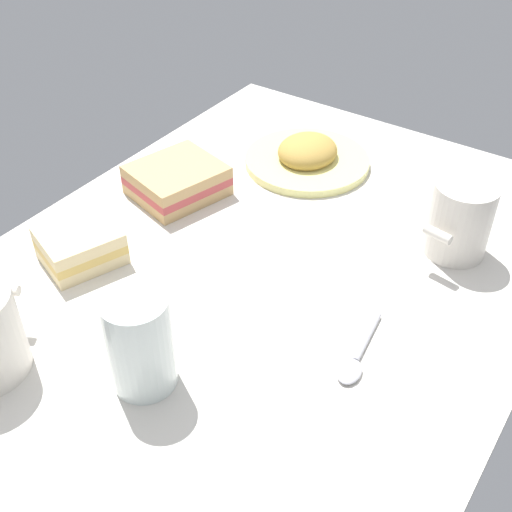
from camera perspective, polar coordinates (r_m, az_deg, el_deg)
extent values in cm
cube|color=beige|center=(79.78, 0.00, -2.23)|extent=(90.00, 64.00, 2.00)
cylinder|color=#EAE58C|center=(100.34, 4.50, 8.33)|extent=(18.92, 18.92, 1.20)
ellipsoid|color=#B28C3F|center=(99.50, 4.54, 9.16)|extent=(9.67, 8.71, 4.28)
cylinder|color=silver|center=(74.26, -21.51, -2.75)|extent=(2.97, 4.19, 1.20)
cylinder|color=silver|center=(83.72, 17.45, 3.10)|extent=(7.70, 7.70, 9.84)
cylinder|color=brown|center=(81.34, 18.04, 5.62)|extent=(6.78, 6.78, 0.40)
cylinder|color=silver|center=(79.50, 15.65, 1.84)|extent=(1.76, 3.62, 1.20)
cube|color=tan|center=(93.71, -6.87, 5.88)|extent=(14.19, 13.36, 1.60)
cube|color=#C14C4C|center=(92.96, -6.94, 6.60)|extent=(14.19, 13.36, 1.20)
cube|color=tan|center=(92.23, -7.01, 7.33)|extent=(14.19, 13.36, 1.60)
cube|color=beige|center=(83.79, -15.00, 0.13)|extent=(11.42, 10.88, 1.60)
cube|color=#D8B259|center=(82.95, -15.15, 0.88)|extent=(11.42, 10.88, 1.20)
cube|color=beige|center=(82.12, -15.32, 1.65)|extent=(11.42, 10.88, 1.60)
cylinder|color=silver|center=(64.30, -10.01, -7.54)|extent=(6.57, 6.57, 11.04)
cylinder|color=white|center=(65.07, -9.91, -8.19)|extent=(5.92, 5.92, 8.90)
ellipsoid|color=silver|center=(68.38, 8.22, -10.01)|extent=(3.90, 2.88, 0.80)
cylinder|color=silver|center=(72.15, 9.75, -6.98)|extent=(7.62, 1.74, 0.70)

